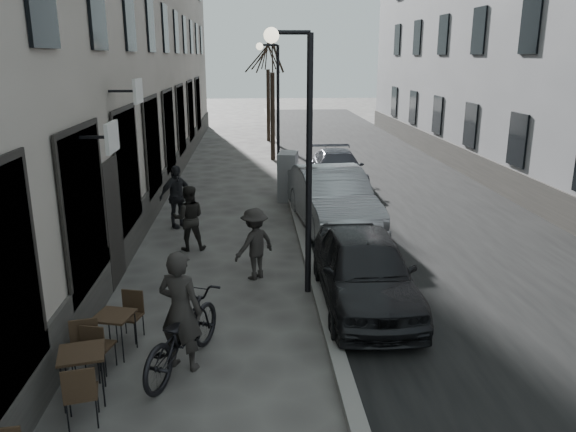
{
  "coord_description": "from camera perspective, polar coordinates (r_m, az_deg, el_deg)",
  "views": [
    {
      "loc": [
        -1.1,
        -4.48,
        4.6
      ],
      "look_at": [
        -0.45,
        5.28,
        1.8
      ],
      "focal_mm": 35.0,
      "sensor_mm": 36.0,
      "label": 1
    }
  ],
  "objects": [
    {
      "name": "road",
      "position": [
        21.56,
        9.58,
        3.42
      ],
      "size": [
        7.3,
        60.0,
        0.0
      ],
      "primitive_type": "cube",
      "color": "black",
      "rests_on": "ground"
    },
    {
      "name": "kerb",
      "position": [
        21.01,
        -0.16,
        3.48
      ],
      "size": [
        0.25,
        60.0,
        0.12
      ],
      "primitive_type": "cube",
      "color": "slate",
      "rests_on": "ground"
    },
    {
      "name": "streetlamp_near",
      "position": [
        10.61,
        1.25,
        8.17
      ],
      "size": [
        0.9,
        0.28,
        5.09
      ],
      "color": "black",
      "rests_on": "ground"
    },
    {
      "name": "streetlamp_far",
      "position": [
        22.54,
        -1.47,
        12.29
      ],
      "size": [
        0.9,
        0.28,
        5.09
      ],
      "color": "black",
      "rests_on": "ground"
    },
    {
      "name": "tree_near",
      "position": [
        25.5,
        -1.61,
        16.09
      ],
      "size": [
        2.4,
        2.4,
        5.7
      ],
      "color": "black",
      "rests_on": "ground"
    },
    {
      "name": "tree_far",
      "position": [
        31.49,
        -2.06,
        16.06
      ],
      "size": [
        2.4,
        2.4,
        5.7
      ],
      "color": "black",
      "rests_on": "ground"
    },
    {
      "name": "bistro_set_b",
      "position": [
        8.44,
        -20.09,
        -14.54
      ],
      "size": [
        0.73,
        1.53,
        0.87
      ],
      "rotation": [
        0.0,
        0.0,
        0.23
      ],
      "color": "black",
      "rests_on": "ground"
    },
    {
      "name": "bistro_set_c",
      "position": [
        9.47,
        -17.16,
        -11.0
      ],
      "size": [
        0.71,
        1.42,
        0.81
      ],
      "rotation": [
        0.0,
        0.0,
        -0.25
      ],
      "color": "black",
      "rests_on": "ground"
    },
    {
      "name": "utility_cabinet",
      "position": [
        18.51,
        -0.0,
        4.07
      ],
      "size": [
        0.76,
        1.14,
        1.57
      ],
      "primitive_type": "cube",
      "rotation": [
        0.0,
        0.0,
        -0.18
      ],
      "color": "slate",
      "rests_on": "ground"
    },
    {
      "name": "bicycle",
      "position": [
        8.78,
        -10.74,
        -11.59
      ],
      "size": [
        1.53,
        2.32,
        1.15
      ],
      "primitive_type": "imported",
      "rotation": [
        0.0,
        0.0,
        2.76
      ],
      "color": "black",
      "rests_on": "ground"
    },
    {
      "name": "cyclist_rider",
      "position": [
        8.62,
        -10.86,
        -9.43
      ],
      "size": [
        0.81,
        0.68,
        1.89
      ],
      "primitive_type": "imported",
      "rotation": [
        0.0,
        0.0,
        2.76
      ],
      "color": "black",
      "rests_on": "ground"
    },
    {
      "name": "pedestrian_near",
      "position": [
        13.84,
        -10.05,
        -0.2
      ],
      "size": [
        0.83,
        0.67,
        1.61
      ],
      "primitive_type": "imported",
      "rotation": [
        0.0,
        0.0,
        3.23
      ],
      "color": "black",
      "rests_on": "ground"
    },
    {
      "name": "pedestrian_mid",
      "position": [
        11.89,
        -3.41,
        -2.83
      ],
      "size": [
        1.13,
        1.08,
        1.55
      ],
      "primitive_type": "imported",
      "rotation": [
        0.0,
        0.0,
        3.84
      ],
      "color": "black",
      "rests_on": "ground"
    },
    {
      "name": "pedestrian_far",
      "position": [
        15.74,
        -11.29,
        1.95
      ],
      "size": [
        1.06,
        0.97,
        1.74
      ],
      "primitive_type": "imported",
      "rotation": [
        0.0,
        0.0,
        0.68
      ],
      "color": "black",
      "rests_on": "ground"
    },
    {
      "name": "car_near",
      "position": [
        10.71,
        7.8,
        -5.42
      ],
      "size": [
        1.75,
        4.24,
        1.44
      ],
      "primitive_type": "imported",
      "rotation": [
        0.0,
        0.0,
        -0.01
      ],
      "color": "black",
      "rests_on": "ground"
    },
    {
      "name": "car_mid",
      "position": [
        15.49,
        4.52,
        1.78
      ],
      "size": [
        2.19,
        5.11,
        1.64
      ],
      "primitive_type": "imported",
      "rotation": [
        0.0,
        0.0,
        0.09
      ],
      "color": "gray",
      "rests_on": "ground"
    },
    {
      "name": "car_far",
      "position": [
        20.64,
        5.05,
        4.81
      ],
      "size": [
        1.81,
        4.36,
        1.26
      ],
      "primitive_type": "imported",
      "rotation": [
        0.0,
        0.0,
        -0.01
      ],
      "color": "#383943",
      "rests_on": "ground"
    }
  ]
}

